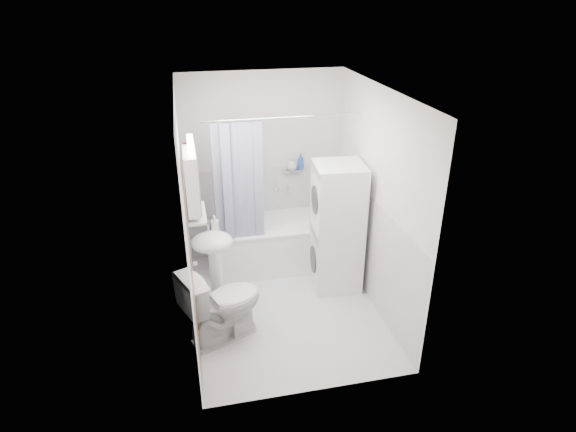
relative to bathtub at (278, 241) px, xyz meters
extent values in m
plane|color=silver|center=(-0.11, -0.92, -0.33)|extent=(2.60, 2.60, 0.00)
plane|color=silver|center=(-0.11, 0.38, 0.87)|extent=(2.00, 0.00, 2.00)
plane|color=silver|center=(-0.11, -2.22, 0.87)|extent=(2.00, 0.00, 2.00)
plane|color=silver|center=(-1.11, -0.92, 0.87)|extent=(0.00, 2.60, 2.60)
plane|color=silver|center=(0.89, -0.92, 0.87)|extent=(0.00, 2.60, 2.60)
plane|color=white|center=(-0.11, -0.92, 2.07)|extent=(2.60, 2.60, 0.00)
plane|color=silver|center=(-0.11, 0.37, 0.27)|extent=(1.98, 0.00, 1.98)
plane|color=silver|center=(-1.10, -0.92, 0.27)|extent=(0.00, 2.58, 2.58)
plane|color=silver|center=(0.88, -0.92, 0.27)|extent=(0.00, 2.58, 2.58)
plane|color=brown|center=(-1.09, -1.80, 0.67)|extent=(0.00, 2.00, 2.00)
cylinder|color=silver|center=(-1.06, -1.47, 0.67)|extent=(0.04, 0.04, 0.04)
cube|color=white|center=(0.00, 0.00, -0.05)|extent=(1.56, 0.73, 0.57)
cube|color=white|center=(0.00, 0.00, 0.25)|extent=(1.58, 0.75, 0.03)
cube|color=silver|center=(0.00, 0.00, 0.14)|extent=(1.38, 0.55, 0.20)
cylinder|color=silver|center=(0.20, 0.33, 0.59)|extent=(0.04, 0.12, 0.04)
cylinder|color=silver|center=(0.00, -0.31, 1.67)|extent=(1.76, 0.02, 0.02)
cube|color=#151B4A|center=(-0.73, -0.31, 0.92)|extent=(0.10, 0.02, 1.45)
cube|color=#151B4A|center=(-0.64, -0.31, 0.92)|extent=(0.10, 0.02, 1.45)
cube|color=#151B4A|center=(-0.55, -0.31, 0.92)|extent=(0.10, 0.02, 1.45)
cube|color=#151B4A|center=(-0.46, -0.31, 0.92)|extent=(0.10, 0.02, 1.45)
cube|color=#151B4A|center=(-0.37, -0.31, 0.92)|extent=(0.10, 0.02, 1.45)
cube|color=#151B4A|center=(-0.28, -0.31, 0.92)|extent=(0.10, 0.02, 1.45)
ellipsoid|color=white|center=(-0.87, -0.81, 0.52)|extent=(0.44, 0.37, 0.20)
cylinder|color=white|center=(-0.85, -0.81, 0.04)|extent=(0.14, 0.14, 0.75)
cylinder|color=silver|center=(-0.89, -0.67, 0.64)|extent=(0.03, 0.03, 0.14)
cylinder|color=silver|center=(-0.89, -0.71, 0.70)|extent=(0.02, 0.10, 0.02)
cube|color=white|center=(-1.02, -0.82, 1.22)|extent=(0.12, 0.50, 0.60)
cube|color=white|center=(-0.95, -0.82, 1.22)|extent=(0.01, 0.47, 0.57)
cube|color=#FFEABF|center=(-1.00, -0.82, 1.60)|extent=(0.06, 0.45, 0.06)
cube|color=silver|center=(-1.00, -0.82, 0.87)|extent=(0.18, 0.54, 0.02)
cube|color=silver|center=(0.25, 0.32, 0.82)|extent=(0.22, 0.06, 0.02)
cube|color=#5D111A|center=(-1.05, -0.27, 0.99)|extent=(0.05, 0.34, 0.81)
cube|color=#5D111A|center=(-1.02, -0.27, 1.36)|extent=(0.03, 0.30, 0.08)
cylinder|color=silver|center=(-1.06, -0.27, 1.40)|extent=(0.02, 0.04, 0.02)
cube|color=white|center=(0.57, -0.61, 0.05)|extent=(0.58, 0.58, 0.76)
cylinder|color=#2D2D33|center=(0.30, -0.61, 0.04)|extent=(0.05, 0.32, 0.32)
cube|color=gray|center=(0.30, -0.61, 0.39)|extent=(0.05, 0.48, 0.08)
cube|color=white|center=(0.57, -0.61, 0.81)|extent=(0.58, 0.58, 0.76)
cylinder|color=#2D2D33|center=(0.30, -0.61, 0.81)|extent=(0.05, 0.32, 0.32)
cube|color=gray|center=(0.30, -0.61, 1.15)|extent=(0.05, 0.48, 0.08)
imported|color=white|center=(-0.83, -1.30, 0.07)|extent=(0.94, 0.75, 0.81)
imported|color=gray|center=(-0.82, -0.67, 0.62)|extent=(0.08, 0.17, 0.08)
imported|color=gray|center=(-1.00, -0.97, 0.92)|extent=(0.07, 0.18, 0.07)
imported|color=gray|center=(-1.00, -0.70, 0.93)|extent=(0.10, 0.09, 0.10)
imported|color=gray|center=(0.24, 0.32, 0.89)|extent=(0.13, 0.17, 0.13)
imported|color=#2B51AE|center=(0.36, 0.32, 0.87)|extent=(0.08, 0.21, 0.08)
camera|label=1|loc=(-1.03, -5.31, 2.93)|focal=30.00mm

